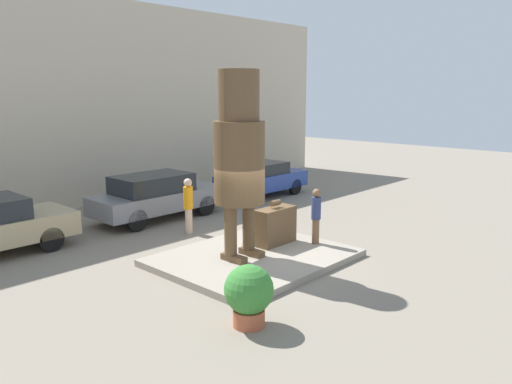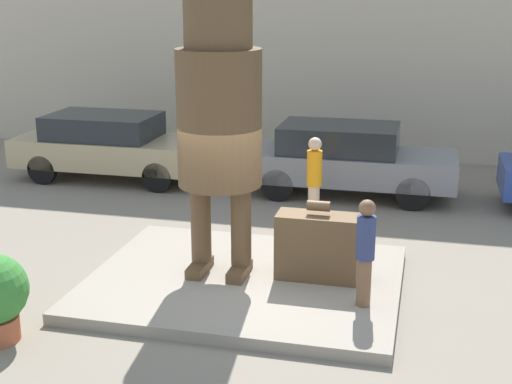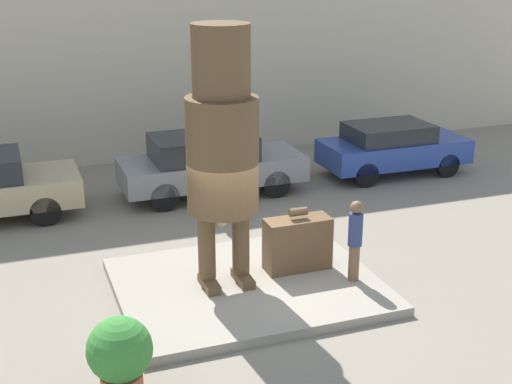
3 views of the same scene
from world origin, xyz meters
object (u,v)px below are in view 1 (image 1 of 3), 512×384
object	(u,v)px
statue_figure	(239,151)
parked_car_blue	(261,178)
tourist	(316,214)
worker_hivis	(188,203)
planter_pot	(249,293)
parked_car_grey	(157,195)
giant_suitcase	(275,226)

from	to	relation	value
statue_figure	parked_car_blue	size ratio (longest dim) A/B	1.15
tourist	worker_hivis	size ratio (longest dim) A/B	0.90
planter_pot	statue_figure	bearing A→B (deg)	47.53
statue_figure	parked_car_blue	xyz separation A→B (m)	(6.58, 5.26, -2.14)
tourist	worker_hivis	distance (m)	4.13
worker_hivis	statue_figure	bearing A→B (deg)	-106.54
statue_figure	parked_car_grey	world-z (taller)	statue_figure
planter_pot	worker_hivis	xyz separation A→B (m)	(3.30, 5.76, 0.29)
giant_suitcase	statue_figure	bearing A→B (deg)	-175.82
parked_car_grey	planter_pot	distance (m)	8.72
parked_car_grey	planter_pot	world-z (taller)	parked_car_grey
planter_pot	worker_hivis	world-z (taller)	worker_hivis
parked_car_blue	planter_pot	distance (m)	11.87
parked_car_blue	worker_hivis	size ratio (longest dim) A/B	2.36
tourist	statue_figure	bearing A→B (deg)	162.92
parked_car_grey	planter_pot	size ratio (longest dim) A/B	3.88
parked_car_blue	planter_pot	bearing A→B (deg)	-138.77
parked_car_grey	worker_hivis	size ratio (longest dim) A/B	2.69
parked_car_grey	worker_hivis	bearing A→B (deg)	-99.40
tourist	worker_hivis	world-z (taller)	tourist
statue_figure	parked_car_grey	distance (m)	5.88
giant_suitcase	worker_hivis	distance (m)	3.14
statue_figure	tourist	xyz separation A→B (m)	(2.30, -0.71, -1.90)
statue_figure	worker_hivis	world-z (taller)	statue_figure
parked_car_blue	worker_hivis	bearing A→B (deg)	-159.85
parked_car_blue	tourist	bearing A→B (deg)	-125.68
statue_figure	tourist	distance (m)	3.06
parked_car_blue	worker_hivis	world-z (taller)	worker_hivis
worker_hivis	parked_car_grey	bearing A→B (deg)	80.60
giant_suitcase	parked_car_grey	distance (m)	5.24
parked_car_grey	parked_car_blue	bearing A→B (deg)	-0.94
parked_car_grey	statue_figure	bearing A→B (deg)	-103.71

